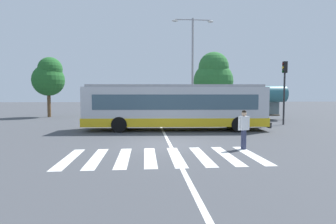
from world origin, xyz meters
TOP-DOWN VIEW (x-y plane):
  - ground_plane at (0.00, 0.00)m, footprint 160.00×160.00m
  - city_transit_bus at (0.94, 5.25)m, footprint 12.32×3.33m
  - pedestrian_crossing_street at (3.22, -1.40)m, footprint 0.56×0.36m
  - parked_car_red at (-3.59, 16.76)m, footprint 1.98×4.56m
  - parked_car_blue at (-1.04, 16.85)m, footprint 2.09×4.60m
  - parked_car_white at (1.75, 16.89)m, footprint 2.02×4.57m
  - parked_car_charcoal at (4.28, 16.49)m, footprint 1.96×4.54m
  - traffic_light_far_corner at (10.00, 7.69)m, footprint 0.33×0.32m
  - bus_stop_shelter at (10.00, 11.89)m, footprint 4.69×1.54m
  - twin_arm_street_lamp at (3.46, 12.57)m, footprint 3.99×0.32m
  - background_tree_left at (-11.37, 17.04)m, footprint 3.37×3.37m
  - background_tree_right at (7.72, 21.08)m, footprint 5.12×5.12m
  - crosswalk_painted_stripes at (-0.41, -2.56)m, footprint 7.49×3.34m
  - lane_center_line at (0.10, 2.00)m, footprint 0.16×24.00m

SIDE VIEW (x-z plane):
  - ground_plane at x=0.00m, z-range 0.00..0.00m
  - lane_center_line at x=0.10m, z-range 0.00..0.01m
  - crosswalk_painted_stripes at x=-0.41m, z-range 0.00..0.01m
  - parked_car_red at x=-3.59m, z-range 0.09..1.44m
  - parked_car_blue at x=-1.04m, z-range 0.09..1.44m
  - parked_car_white at x=1.75m, z-range 0.09..1.44m
  - parked_car_charcoal at x=4.28m, z-range 0.09..1.44m
  - pedestrian_crossing_street at x=3.22m, z-range 0.11..1.83m
  - city_transit_bus at x=0.94m, z-range 0.06..3.12m
  - bus_stop_shelter at x=10.00m, z-range 0.79..4.04m
  - traffic_light_far_corner at x=10.00m, z-range 0.84..5.88m
  - background_tree_left at x=-11.37m, z-range 1.10..7.53m
  - background_tree_right at x=7.72m, z-range 0.75..8.62m
  - twin_arm_street_lamp at x=3.46m, z-range 1.02..10.65m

